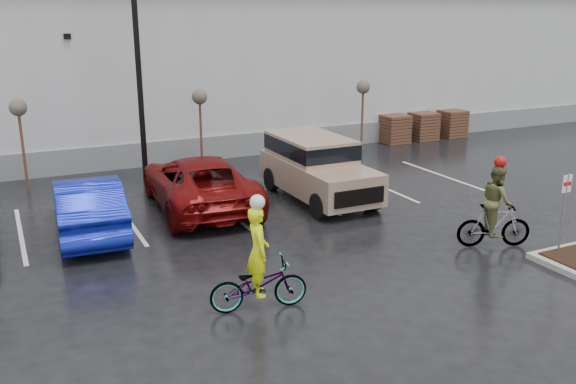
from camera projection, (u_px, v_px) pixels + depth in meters
name	position (u px, v px, depth m)	size (l,w,h in m)	color
ground	(445.00, 288.00, 13.84)	(120.00, 120.00, 0.00)	black
warehouse	(173.00, 61.00, 31.81)	(60.50, 15.50, 7.20)	#B7B9BC
wooded_ridge	(100.00, 51.00, 51.87)	(80.00, 25.00, 6.00)	#26421B
lamppost	(135.00, 23.00, 20.94)	(0.50, 1.00, 9.22)	black
sapling_west	(19.00, 112.00, 20.96)	(0.60, 0.60, 3.20)	#45271B
sapling_mid	(200.00, 101.00, 23.68)	(0.60, 0.60, 3.20)	#45271B
sapling_east	(363.00, 91.00, 26.81)	(0.60, 0.60, 3.20)	#45271B
pallet_stack_a	(394.00, 129.00, 29.30)	(1.20, 1.20, 1.35)	#45271B
pallet_stack_b	(423.00, 126.00, 30.01)	(1.20, 1.20, 1.35)	#45271B
pallet_stack_c	(452.00, 123.00, 30.76)	(1.20, 1.20, 1.35)	#45271B
fire_lane_sign	(564.00, 205.00, 15.21)	(0.30, 0.05, 2.20)	gray
car_blue	(88.00, 205.00, 17.08)	(1.74, 5.00, 1.65)	#0E199B
car_red	(199.00, 182.00, 19.35)	(2.81, 6.10, 1.70)	#6B0909
suv_tan	(319.00, 169.00, 20.20)	(2.20, 5.10, 2.06)	#9D7F6A
cyclist_hivis	(258.00, 275.00, 12.65)	(2.17, 1.08, 2.51)	#3F3F44
cyclist_olive	(495.00, 215.00, 16.07)	(1.97, 1.25, 2.48)	#3F3F44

